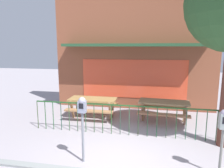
% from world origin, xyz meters
% --- Properties ---
extents(ground, '(40.00, 40.00, 0.00)m').
position_xyz_m(ground, '(0.00, 0.00, 0.00)').
color(ground, '#9D969D').
extents(pub_storefront, '(7.05, 1.27, 5.12)m').
position_xyz_m(pub_storefront, '(0.00, 4.84, 2.55)').
color(pub_storefront, '#5D2826').
rests_on(pub_storefront, ground).
extents(patio_fence_front, '(5.94, 0.04, 0.97)m').
position_xyz_m(patio_fence_front, '(0.00, 1.69, 0.66)').
color(patio_fence_front, '#205123').
rests_on(patio_fence_front, ground).
extents(picnic_table_left, '(1.80, 1.37, 0.79)m').
position_xyz_m(picnic_table_left, '(-1.42, 3.07, 0.61)').
color(picnic_table_left, '#A37C46').
rests_on(picnic_table_left, ground).
extents(picnic_table_right, '(1.90, 1.50, 0.79)m').
position_xyz_m(picnic_table_right, '(1.26, 3.15, 0.61)').
color(picnic_table_right, '#937851').
rests_on(picnic_table_right, ground).
extents(parking_meter_near, '(0.18, 0.17, 1.59)m').
position_xyz_m(parking_meter_near, '(-0.78, -0.04, 1.23)').
color(parking_meter_near, slate).
rests_on(parking_meter_near, ground).
extents(parking_meter_far, '(0.18, 0.17, 1.47)m').
position_xyz_m(parking_meter_far, '(2.27, -0.03, 1.13)').
color(parking_meter_far, slate).
rests_on(parking_meter_far, ground).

